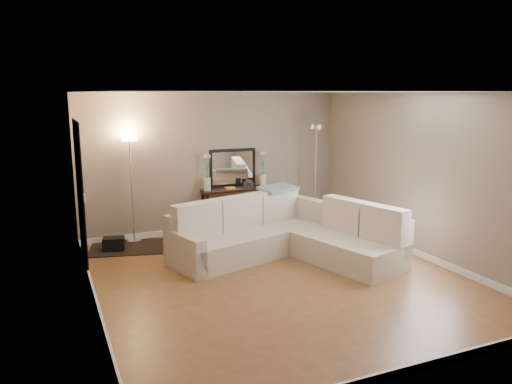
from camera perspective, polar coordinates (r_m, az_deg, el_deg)
name	(u,v)px	position (r m, az deg, el deg)	size (l,w,h in m)	color
floor	(278,278)	(7.22, 2.56, -9.78)	(5.00, 5.50, 0.01)	brown
ceiling	(280,92)	(6.74, 2.76, 11.40)	(5.00, 5.50, 0.01)	white
wall_back	(214,163)	(9.39, -4.77, 3.34)	(5.00, 0.02, 2.60)	gray
wall_front	(417,242)	(4.62, 17.93, -5.50)	(5.00, 0.02, 2.60)	gray
wall_left	(88,204)	(6.21, -18.66, -1.31)	(0.02, 5.50, 2.60)	gray
wall_right	(423,176)	(8.26, 18.50, 1.72)	(0.02, 5.50, 2.60)	gray
baseboard_back	(216,228)	(9.62, -4.60, -4.07)	(5.00, 0.03, 0.10)	white
baseboard_front	(407,371)	(5.12, 16.85, -18.94)	(5.00, 0.03, 0.10)	white
baseboard_left	(97,303)	(6.58, -17.75, -11.98)	(0.03, 5.50, 0.10)	white
baseboard_right	(416,252)	(8.53, 17.85, -6.60)	(0.03, 5.50, 0.10)	white
doorway	(80,194)	(7.91, -19.45, -0.23)	(0.02, 1.20, 2.20)	black
switch_plate	(85,198)	(7.06, -18.98, -0.69)	(0.02, 0.08, 0.12)	white
sectional_sofa	(284,235)	(8.02, 3.18, -4.96)	(3.29, 2.73, 0.95)	beige
throw_blanket	(278,188)	(8.66, 2.56, 0.44)	(0.68, 0.39, 0.05)	gray
console_table	(232,207)	(9.48, -2.77, -1.72)	(1.32, 0.36, 0.82)	black
leaning_mirror	(232,168)	(9.53, -2.71, 2.79)	(0.94, 0.05, 0.73)	black
table_decor	(236,187)	(9.39, -2.27, 0.55)	(0.56, 0.12, 0.13)	orange
flower_vase_left	(207,175)	(9.20, -5.60, 1.94)	(0.15, 0.12, 0.70)	silver
flower_vase_right	(263,171)	(9.60, 0.78, 2.38)	(0.15, 0.12, 0.70)	silver
floor_lamp_lit	(131,168)	(8.85, -14.12, 2.68)	(0.32, 0.32, 1.87)	silver
floor_lamp_unlit	(316,155)	(9.72, 6.86, 4.24)	(0.30, 0.30, 2.00)	silver
charcoal_rug	(127,247)	(8.80, -14.53, -6.16)	(1.22, 0.91, 0.02)	black
black_bag	(114,244)	(8.69, -15.94, -5.72)	(0.34, 0.24, 0.22)	black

